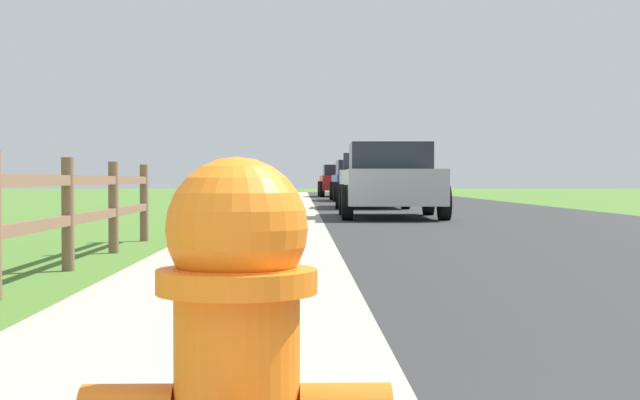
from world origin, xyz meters
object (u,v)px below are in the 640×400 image
parked_car_blue (359,180)px  parked_car_red (341,180)px  parked_suv_silver (390,181)px  parked_car_white (371,180)px

parked_car_blue → parked_car_red: size_ratio=1.05×
parked_suv_silver → parked_car_red: bearing=90.0°
parked_car_white → parked_car_blue: bearing=88.7°
parked_car_white → parked_car_blue: same height
parked_car_blue → parked_suv_silver: bearing=-91.1°
parked_car_white → parked_car_blue: 8.95m
parked_suv_silver → parked_car_blue: parked_suv_silver is taller
parked_suv_silver → parked_car_blue: (0.31, 15.97, -0.00)m
parked_car_white → parked_car_red: 17.65m
parked_suv_silver → parked_car_blue: 15.97m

